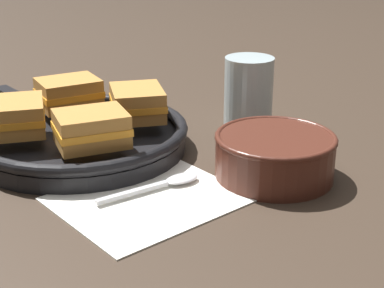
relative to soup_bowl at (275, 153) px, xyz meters
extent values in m
plane|color=#382B21|center=(-0.08, 0.08, -0.04)|extent=(4.00, 4.00, 0.00)
cube|color=white|center=(-0.18, 0.04, -0.03)|extent=(0.23, 0.20, 0.00)
cylinder|color=#4C2319|center=(0.00, 0.00, -0.01)|extent=(0.16, 0.16, 0.06)
cylinder|color=orange|center=(0.00, 0.00, 0.01)|extent=(0.14, 0.14, 0.01)
torus|color=#4C2319|center=(0.00, 0.00, 0.02)|extent=(0.16, 0.16, 0.01)
cube|color=silver|center=(-0.19, 0.06, -0.03)|extent=(0.10, 0.01, 0.01)
ellipsoid|color=silver|center=(-0.12, 0.05, -0.03)|extent=(0.05, 0.03, 0.01)
cylinder|color=black|center=(-0.17, 0.24, -0.02)|extent=(0.31, 0.31, 0.02)
torus|color=black|center=(-0.17, 0.24, 0.00)|extent=(0.32, 0.32, 0.02)
cube|color=black|center=(-0.19, 0.47, -0.01)|extent=(0.04, 0.14, 0.01)
cube|color=#B27A38|center=(-0.26, 0.26, 0.02)|extent=(0.10, 0.11, 0.02)
cube|color=orange|center=(-0.26, 0.26, 0.03)|extent=(0.11, 0.12, 0.01)
cube|color=#B27A38|center=(-0.26, 0.26, 0.04)|extent=(0.10, 0.11, 0.02)
cube|color=#B27A38|center=(-0.19, 0.15, 0.02)|extent=(0.11, 0.09, 0.02)
cube|color=orange|center=(-0.19, 0.15, 0.03)|extent=(0.11, 0.10, 0.01)
cube|color=#B27A38|center=(-0.19, 0.15, 0.04)|extent=(0.11, 0.09, 0.02)
cube|color=#B27A38|center=(-0.08, 0.22, 0.02)|extent=(0.11, 0.11, 0.02)
cube|color=orange|center=(-0.08, 0.22, 0.03)|extent=(0.11, 0.12, 0.01)
cube|color=#B27A38|center=(-0.08, 0.22, 0.04)|extent=(0.11, 0.11, 0.02)
cube|color=#B27A38|center=(-0.15, 0.33, 0.02)|extent=(0.10, 0.09, 0.02)
cube|color=orange|center=(-0.15, 0.33, 0.03)|extent=(0.10, 0.09, 0.01)
cube|color=#B27A38|center=(-0.15, 0.33, 0.04)|extent=(0.10, 0.09, 0.02)
cylinder|color=silver|center=(0.09, 0.16, 0.03)|extent=(0.08, 0.08, 0.12)
camera|label=1|loc=(-0.51, -0.53, 0.30)|focal=55.00mm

